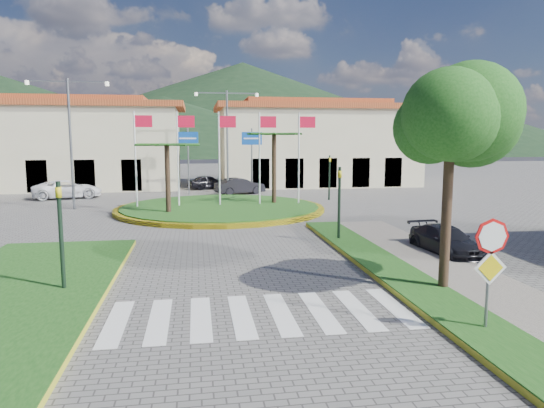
{
  "coord_description": "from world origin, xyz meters",
  "views": [
    {
      "loc": [
        -1.45,
        -7.52,
        4.35
      ],
      "look_at": [
        1.0,
        8.0,
        2.24
      ],
      "focal_mm": 32.0,
      "sensor_mm": 36.0,
      "label": 1
    }
  ],
  "objects": [
    {
      "name": "street_lamp_centre",
      "position": [
        1.0,
        30.0,
        4.5
      ],
      "size": [
        4.8,
        0.16,
        8.0
      ],
      "color": "slate",
      "rests_on": "ground"
    },
    {
      "name": "crosswalk",
      "position": [
        0.0,
        4.0,
        0.01
      ],
      "size": [
        8.0,
        3.0,
        0.01
      ],
      "primitive_type": "cube",
      "color": "silver",
      "rests_on": "ground"
    },
    {
      "name": "deciduous_tree",
      "position": [
        5.5,
        5.0,
        5.18
      ],
      "size": [
        3.6,
        3.6,
        6.8
      ],
      "color": "black",
      "rests_on": "ground"
    },
    {
      "name": "white_van",
      "position": [
        -10.87,
        30.0,
        0.68
      ],
      "size": [
        5.3,
        3.58,
        1.35
      ],
      "primitive_type": "imported",
      "rotation": [
        0.0,
        0.0,
        1.87
      ],
      "color": "white",
      "rests_on": "ground"
    },
    {
      "name": "roundabout_island",
      "position": [
        0.0,
        22.0,
        0.17
      ],
      "size": [
        12.7,
        12.7,
        6.0
      ],
      "color": "yellow",
      "rests_on": "ground"
    },
    {
      "name": "hill_far_mid",
      "position": [
        15.0,
        160.0,
        15.0
      ],
      "size": [
        180.0,
        180.0,
        30.0
      ],
      "primitive_type": "cone",
      "color": "black",
      "rests_on": "ground"
    },
    {
      "name": "median_left",
      "position": [
        -6.5,
        6.0,
        0.09
      ],
      "size": [
        5.0,
        14.0,
        0.18
      ],
      "primitive_type": "cube",
      "color": "#194614",
      "rests_on": "ground"
    },
    {
      "name": "stop_sign",
      "position": [
        4.9,
        1.96,
        1.79
      ],
      "size": [
        0.8,
        0.11,
        2.65
      ],
      "color": "slate",
      "rests_on": "ground"
    },
    {
      "name": "direction_sign_east",
      "position": [
        3.0,
        30.97,
        3.53
      ],
      "size": [
        1.6,
        0.14,
        5.2
      ],
      "color": "slate",
      "rests_on": "ground"
    },
    {
      "name": "sidewalk_right",
      "position": [
        6.0,
        2.0,
        0.07
      ],
      "size": [
        4.0,
        28.0,
        0.15
      ],
      "primitive_type": "cube",
      "color": "gray",
      "rests_on": "ground"
    },
    {
      "name": "traffic_light_left",
      "position": [
        -5.2,
        6.5,
        1.94
      ],
      "size": [
        0.15,
        0.18,
        3.2
      ],
      "color": "black",
      "rests_on": "ground"
    },
    {
      "name": "building_left",
      "position": [
        -14.0,
        38.0,
        3.9
      ],
      "size": [
        23.32,
        9.54,
        8.05
      ],
      "color": "beige",
      "rests_on": "ground"
    },
    {
      "name": "traffic_light_far",
      "position": [
        8.0,
        26.0,
        1.94
      ],
      "size": [
        0.18,
        0.15,
        3.2
      ],
      "color": "black",
      "rests_on": "ground"
    },
    {
      "name": "building_right",
      "position": [
        10.0,
        38.0,
        3.9
      ],
      "size": [
        19.08,
        9.54,
        8.05
      ],
      "color": "beige",
      "rests_on": "ground"
    },
    {
      "name": "hill_far_east",
      "position": [
        70.0,
        135.0,
        9.0
      ],
      "size": [
        120.0,
        120.0,
        18.0
      ],
      "primitive_type": "cone",
      "color": "black",
      "rests_on": "ground"
    },
    {
      "name": "street_lamp_west",
      "position": [
        -9.0,
        24.0,
        4.5
      ],
      "size": [
        4.8,
        0.16,
        8.0
      ],
      "color": "slate",
      "rests_on": "ground"
    },
    {
      "name": "car_dark_b",
      "position": [
        2.0,
        30.71,
        0.65
      ],
      "size": [
        4.18,
        2.61,
        1.3
      ],
      "primitive_type": "imported",
      "rotation": [
        0.0,
        0.0,
        1.91
      ],
      "color": "black",
      "rests_on": "ground"
    },
    {
      "name": "hill_near_back",
      "position": [
        -10.0,
        130.0,
        8.0
      ],
      "size": [
        110.0,
        110.0,
        16.0
      ],
      "primitive_type": "cone",
      "color": "black",
      "rests_on": "ground"
    },
    {
      "name": "ground",
      "position": [
        0.0,
        0.0,
        0.0
      ],
      "size": [
        160.0,
        160.0,
        0.0
      ],
      "primitive_type": "plane",
      "color": "slate",
      "rests_on": "ground"
    },
    {
      "name": "direction_sign_west",
      "position": [
        -2.0,
        30.97,
        3.53
      ],
      "size": [
        1.6,
        0.14,
        5.2
      ],
      "color": "slate",
      "rests_on": "ground"
    },
    {
      "name": "car_dark_a",
      "position": [
        -0.36,
        34.97,
        0.61
      ],
      "size": [
        3.85,
        2.53,
        1.22
      ],
      "primitive_type": "imported",
      "rotation": [
        0.0,
        0.0,
        1.9
      ],
      "color": "black",
      "rests_on": "ground"
    },
    {
      "name": "verge_right",
      "position": [
        4.8,
        2.0,
        0.09
      ],
      "size": [
        1.6,
        28.0,
        0.18
      ],
      "primitive_type": "cube",
      "color": "#194614",
      "rests_on": "ground"
    },
    {
      "name": "traffic_light_right",
      "position": [
        4.5,
        12.0,
        1.94
      ],
      "size": [
        0.15,
        0.18,
        3.2
      ],
      "color": "black",
      "rests_on": "ground"
    },
    {
      "name": "car_side_right",
      "position": [
        7.87,
        9.23,
        0.54
      ],
      "size": [
        1.75,
        3.79,
        1.07
      ],
      "primitive_type": "imported",
      "rotation": [
        0.0,
        0.0,
        0.07
      ],
      "color": "black",
      "rests_on": "ground"
    },
    {
      "name": "hill_far_west",
      "position": [
        -55.0,
        140.0,
        11.0
      ],
      "size": [
        140.0,
        140.0,
        22.0
      ],
      "primitive_type": "cone",
      "color": "black",
      "rests_on": "ground"
    }
  ]
}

